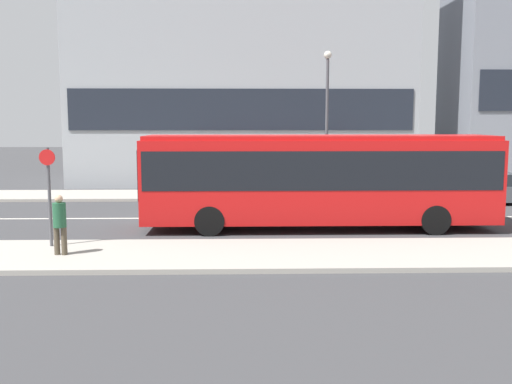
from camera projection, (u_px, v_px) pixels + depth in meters
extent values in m
plane|color=#3A3A3D|center=(198.00, 218.00, 21.52)|extent=(120.00, 120.00, 0.00)
cube|color=#A39E93|center=(180.00, 255.00, 15.31)|extent=(44.00, 3.50, 0.13)
cube|color=#A39E93|center=(207.00, 195.00, 27.71)|extent=(44.00, 3.50, 0.13)
cube|color=silver|center=(198.00, 218.00, 21.52)|extent=(41.80, 0.16, 0.01)
cube|color=#9EA3A8|center=(242.00, 51.00, 33.31)|extent=(19.23, 6.62, 15.47)
cube|color=#1E232D|center=(242.00, 109.00, 30.43)|extent=(18.46, 0.08, 2.20)
cube|color=red|center=(318.00, 180.00, 19.25)|extent=(11.70, 2.55, 2.71)
cube|color=black|center=(319.00, 168.00, 19.19)|extent=(11.47, 2.58, 1.25)
cube|color=red|center=(319.00, 137.00, 19.07)|extent=(11.53, 2.35, 0.14)
cube|color=black|center=(144.00, 173.00, 19.07)|extent=(0.05, 2.24, 1.63)
cube|color=yellow|center=(143.00, 146.00, 18.95)|extent=(0.04, 1.78, 0.32)
cylinder|color=black|center=(209.00, 221.00, 18.15)|extent=(0.96, 0.28, 0.96)
cylinder|color=black|center=(213.00, 210.00, 20.45)|extent=(0.96, 0.28, 0.96)
cylinder|color=black|center=(435.00, 220.00, 18.33)|extent=(0.96, 0.28, 0.96)
cylinder|color=black|center=(413.00, 209.00, 20.64)|extent=(0.96, 0.28, 0.96)
cube|color=#4C5156|center=(493.00, 193.00, 25.29)|extent=(3.95, 1.77, 0.68)
cube|color=#21262B|center=(491.00, 179.00, 25.21)|extent=(2.17, 1.56, 0.52)
cylinder|color=black|center=(512.00, 194.00, 26.13)|extent=(0.60, 0.18, 0.60)
cylinder|color=black|center=(473.00, 199.00, 24.49)|extent=(0.60, 0.18, 0.60)
cylinder|color=black|center=(459.00, 194.00, 26.07)|extent=(0.60, 0.18, 0.60)
cylinder|color=#4C4233|center=(57.00, 241.00, 15.03)|extent=(0.15, 0.15, 0.74)
cylinder|color=#4C4233|center=(64.00, 241.00, 15.01)|extent=(0.15, 0.15, 0.74)
cylinder|color=#235638|center=(59.00, 215.00, 14.94)|extent=(0.34, 0.34, 0.64)
sphere|color=tan|center=(59.00, 199.00, 14.88)|extent=(0.21, 0.21, 0.21)
cylinder|color=#4C4C51|center=(50.00, 197.00, 15.95)|extent=(0.09, 0.09, 2.78)
cylinder|color=red|center=(47.00, 157.00, 15.75)|extent=(0.44, 0.03, 0.44)
cylinder|color=#4C4C51|center=(327.00, 128.00, 26.57)|extent=(0.14, 0.14, 6.42)
sphere|color=silver|center=(328.00, 55.00, 26.16)|extent=(0.36, 0.36, 0.36)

